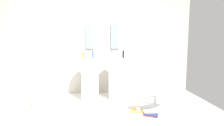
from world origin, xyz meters
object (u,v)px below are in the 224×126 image
at_px(pedestal_sink_right, 117,76).
at_px(coffee_mug, 138,110).
at_px(soap_bottle_white, 112,55).
at_px(soap_bottle_black, 123,54).
at_px(towel_rack, 34,81).
at_px(pedestal_sink_left, 90,76).
at_px(magazine_ochre, 137,111).
at_px(soap_bottle_amber, 83,55).
at_px(magazine_navy, 151,115).
at_px(lounge_chair, 155,94).
at_px(soap_bottle_blue, 93,55).
at_px(magazine_red, 151,115).

bearing_deg(pedestal_sink_right, coffee_mug, -73.56).
height_order(soap_bottle_white, soap_bottle_black, soap_bottle_black).
bearing_deg(towel_rack, pedestal_sink_left, 35.47).
height_order(magazine_ochre, soap_bottle_black, soap_bottle_black).
xyz_separation_m(soap_bottle_white, soap_bottle_amber, (-0.68, -0.08, -0.00)).
relative_size(magazine_ochre, soap_bottle_black, 1.30).
relative_size(pedestal_sink_left, magazine_ochre, 4.31).
height_order(towel_rack, magazine_navy, towel_rack).
height_order(lounge_chair, soap_bottle_white, soap_bottle_white).
height_order(magazine_navy, soap_bottle_black, soap_bottle_black).
relative_size(pedestal_sink_right, soap_bottle_white, 6.52).
distance_m(towel_rack, soap_bottle_amber, 1.25).
bearing_deg(coffee_mug, pedestal_sink_left, 133.42).
xyz_separation_m(pedestal_sink_right, soap_bottle_blue, (-0.59, -0.10, 0.53)).
xyz_separation_m(towel_rack, magazine_red, (2.26, -0.45, -0.61)).
height_order(magazine_red, soap_bottle_blue, soap_bottle_blue).
bearing_deg(pedestal_sink_left, coffee_mug, -46.58).
distance_m(magazine_red, soap_bottle_white, 1.73).
height_order(lounge_chair, soap_bottle_amber, soap_bottle_amber).
distance_m(pedestal_sink_left, soap_bottle_white, 0.75).
height_order(magazine_navy, magazine_red, magazine_navy).
xyz_separation_m(magazine_red, soap_bottle_white, (-0.63, 1.21, 1.06)).
height_order(pedestal_sink_left, magazine_red, pedestal_sink_left).
distance_m(towel_rack, soap_bottle_black, 2.06).
relative_size(lounge_chair, magazine_red, 3.81).
bearing_deg(magazine_navy, soap_bottle_blue, 160.74).
relative_size(magazine_ochre, coffee_mug, 2.98).
bearing_deg(soap_bottle_white, towel_rack, -154.78).
bearing_deg(towel_rack, magazine_navy, -11.46).
distance_m(magazine_navy, soap_bottle_blue, 1.90).
bearing_deg(magazine_ochre, soap_bottle_white, 129.30).
height_order(magazine_navy, soap_bottle_white, soap_bottle_white).
xyz_separation_m(pedestal_sink_right, soap_bottle_amber, (-0.82, -0.09, 0.52)).
distance_m(pedestal_sink_right, lounge_chair, 1.20).
xyz_separation_m(magazine_ochre, soap_bottle_amber, (-1.10, 0.91, 1.06)).
bearing_deg(pedestal_sink_left, towel_rack, -144.53).
bearing_deg(magazine_red, magazine_navy, -53.28).
relative_size(lounge_chair, soap_bottle_blue, 5.81).
distance_m(pedestal_sink_right, coffee_mug, 1.18).
height_order(pedestal_sink_right, coffee_mug, pedestal_sink_right).
distance_m(lounge_chair, magazine_red, 0.44).
xyz_separation_m(pedestal_sink_right, magazine_red, (0.50, -1.23, -0.54)).
bearing_deg(lounge_chair, magazine_ochre, -177.42).
xyz_separation_m(lounge_chair, soap_bottle_white, (-0.80, 0.97, 0.73)).
bearing_deg(soap_bottle_amber, pedestal_sink_left, 31.40).
height_order(magazine_red, soap_bottle_black, soap_bottle_black).
relative_size(pedestal_sink_left, coffee_mug, 12.86).
bearing_deg(soap_bottle_white, pedestal_sink_left, 178.60).
bearing_deg(magazine_red, soap_bottle_amber, 162.82).
bearing_deg(coffee_mug, magazine_ochre, 125.91).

